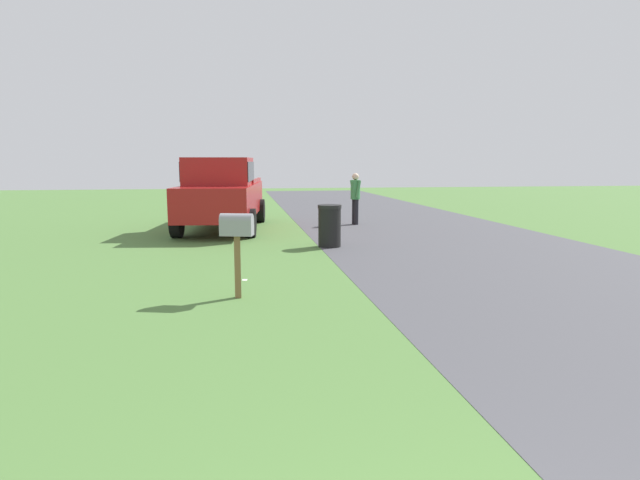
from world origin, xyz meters
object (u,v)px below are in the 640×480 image
(pickup_truck, at_px, (222,192))
(pedestrian, at_px, (355,195))
(mailbox, at_px, (237,231))
(trash_bin, at_px, (330,226))

(pickup_truck, bearing_deg, pedestrian, 106.55)
(mailbox, bearing_deg, pickup_truck, 17.71)
(trash_bin, height_order, pedestrian, pedestrian)
(mailbox, bearing_deg, pedestrian, -8.21)
(trash_bin, relative_size, pedestrian, 0.61)
(trash_bin, bearing_deg, pedestrian, -19.93)
(mailbox, relative_size, pickup_truck, 0.22)
(mailbox, relative_size, pedestrian, 0.76)
(trash_bin, xyz_separation_m, pedestrian, (4.32, -1.57, 0.44))
(pickup_truck, height_order, trash_bin, pickup_truck)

